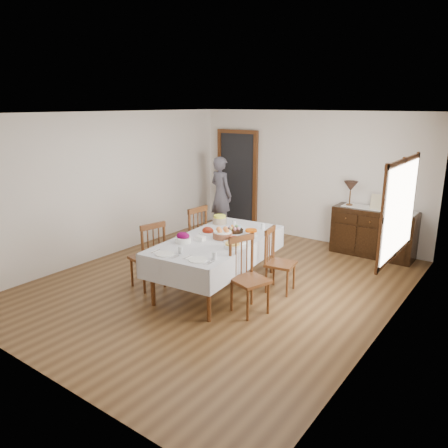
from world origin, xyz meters
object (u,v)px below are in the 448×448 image
Objects in this scene: dining_table at (218,244)px; chair_right_near at (248,275)px; table_lamp at (351,187)px; person at (221,192)px; chair_right_far at (278,260)px; sideboard at (373,233)px; chair_left_far at (192,237)px; chair_left_near at (149,255)px.

dining_table is 0.89m from chair_right_near.
person is at bearing -172.51° from table_lamp.
chair_right_near is 3.89m from person.
chair_right_far is at bearing -93.73° from table_lamp.
sideboard is at bearing 7.33° from chair_right_near.
chair_left_far reaches higher than chair_right_far.
sideboard is at bearing -24.92° from chair_right_far.
dining_table is 0.92m from chair_right_far.
table_lamp reaches higher than chair_right_far.
chair_left_near is at bearing 4.69° from chair_left_far.
dining_table is 2.27× the size of chair_left_near.
dining_table is at bearing 138.51° from chair_left_near.
person is 2.77m from table_lamp.
dining_table is 2.31× the size of chair_right_near.
chair_right_far is 0.66× the size of sideboard.
chair_left_near is 1.64m from chair_right_near.
chair_right_far is at bearing -105.19° from sideboard.
table_lamp reaches higher than sideboard.
chair_left_far is 1.62m from chair_right_far.
dining_table is at bearing -108.07° from table_lamp.
chair_right_near is 3.31m from sideboard.
chair_left_near is 1.00m from chair_left_far.
chair_left_far is at bearing 82.13° from chair_right_far.
chair_left_near is 1.09× the size of chair_right_far.
chair_left_far is 3.12m from table_lamp.
dining_table is 1.37× the size of person.
sideboard is 0.84× the size of person.
person is at bearing 60.24° from chair_right_near.
chair_left_far is at bearing -167.20° from chair_left_near.
sideboard is (2.28, 2.46, -0.11)m from chair_left_far.
chair_right_far is 0.55× the size of person.
dining_table is 0.94m from chair_left_far.
chair_left_near reaches higher than sideboard.
chair_left_far is at bearing -132.72° from sideboard.
chair_left_far reaches higher than chair_right_near.
person reaches higher than sideboard.
chair_left_near reaches higher than chair_right_far.
chair_right_far is (-0.01, 0.83, -0.04)m from chair_right_near.
chair_right_near is at bearing -31.43° from dining_table.
chair_left_far is 2.34m from person.
dining_table is at bearing 110.21° from chair_right_far.
chair_right_near is (1.63, -0.78, -0.03)m from chair_left_far.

